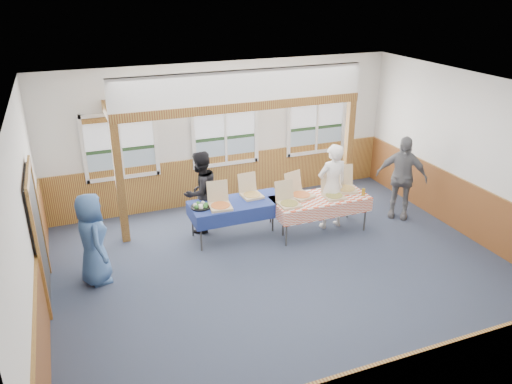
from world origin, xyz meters
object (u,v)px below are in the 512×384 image
table_left (238,204)px  man_blue (92,239)px  woman_black (201,192)px  table_right (320,200)px  woman_white (332,187)px  person_grey (401,177)px

table_left → man_blue: bearing=-151.2°
woman_black → man_blue: 2.50m
table_right → woman_white: (0.31, 0.09, 0.20)m
table_right → woman_white: woman_white is taller
table_left → table_right: size_ratio=0.96×
woman_black → person_grey: 4.27m
man_blue → woman_black: bearing=-70.7°
woman_black → table_right: bearing=128.8°
table_right → woman_white: 0.38m
table_left → man_blue: 2.88m
table_right → woman_black: 2.41m
woman_white → woman_black: bearing=-19.3°
woman_white → table_right: bearing=15.6°
table_right → man_blue: 4.43m
woman_white → person_grey: 1.64m
table_left → person_grey: 3.60m
table_left → man_blue: size_ratio=1.25×
table_left → person_grey: size_ratio=1.12×
man_blue → person_grey: person_grey is taller
woman_white → person_grey: bearing=175.6°
woman_black → person_grey: person_grey is taller
table_right → man_blue: man_blue is taller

